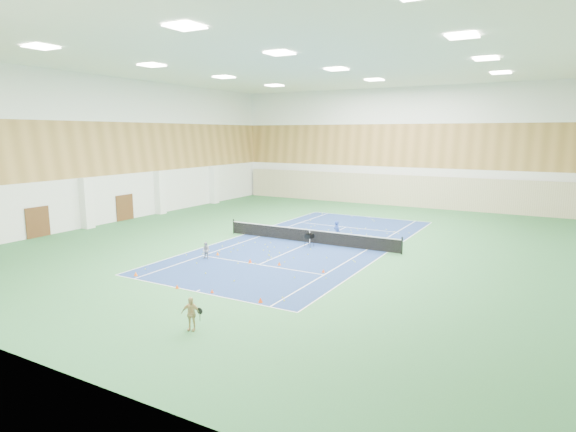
{
  "coord_description": "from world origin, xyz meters",
  "views": [
    {
      "loc": [
        14.56,
        -28.71,
        7.4
      ],
      "look_at": [
        -0.93,
        -1.39,
        2.0
      ],
      "focal_mm": 30.0,
      "sensor_mm": 36.0,
      "label": 1
    }
  ],
  "objects_px": {
    "coach": "(337,232)",
    "child_apron": "(191,314)",
    "tennis_net": "(310,235)",
    "child_court": "(206,251)",
    "ball_cart": "(309,240)"
  },
  "relations": [
    {
      "from": "coach",
      "to": "child_apron",
      "type": "distance_m",
      "value": 16.09
    },
    {
      "from": "tennis_net",
      "to": "coach",
      "type": "distance_m",
      "value": 1.86
    },
    {
      "from": "tennis_net",
      "to": "ball_cart",
      "type": "height_order",
      "value": "tennis_net"
    },
    {
      "from": "child_court",
      "to": "child_apron",
      "type": "relative_size",
      "value": 0.77
    },
    {
      "from": "child_court",
      "to": "tennis_net",
      "type": "bearing_deg",
      "value": 55.66
    },
    {
      "from": "tennis_net",
      "to": "ball_cart",
      "type": "bearing_deg",
      "value": -64.58
    },
    {
      "from": "ball_cart",
      "to": "coach",
      "type": "bearing_deg",
      "value": 59.43
    },
    {
      "from": "coach",
      "to": "child_apron",
      "type": "xyz_separation_m",
      "value": [
        1.07,
        -16.05,
        -0.15
      ]
    },
    {
      "from": "child_court",
      "to": "coach",
      "type": "bearing_deg",
      "value": 47.52
    },
    {
      "from": "tennis_net",
      "to": "coach",
      "type": "xyz_separation_m",
      "value": [
        1.74,
        0.6,
        0.25
      ]
    },
    {
      "from": "coach",
      "to": "child_court",
      "type": "distance_m",
      "value": 9.08
    },
    {
      "from": "child_court",
      "to": "ball_cart",
      "type": "height_order",
      "value": "child_court"
    },
    {
      "from": "child_apron",
      "to": "tennis_net",
      "type": "bearing_deg",
      "value": 82.05
    },
    {
      "from": "child_apron",
      "to": "coach",
      "type": "bearing_deg",
      "value": 75.55
    },
    {
      "from": "tennis_net",
      "to": "ball_cart",
      "type": "relative_size",
      "value": 14.63
    }
  ]
}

